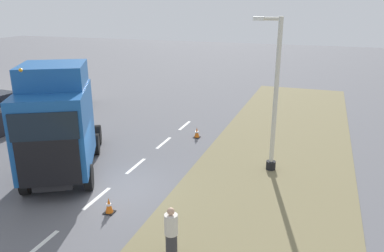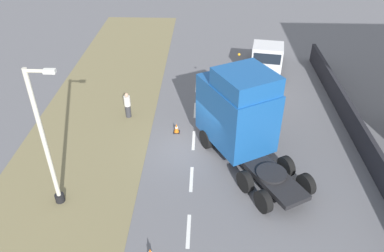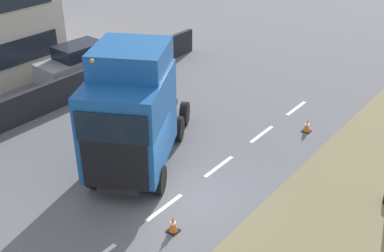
{
  "view_description": "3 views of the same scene",
  "coord_description": "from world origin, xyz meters",
  "px_view_note": "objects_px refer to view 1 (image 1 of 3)",
  "views": [
    {
      "loc": [
        -7.73,
        11.74,
        7.11
      ],
      "look_at": [
        -2.72,
        -2.39,
        2.21
      ],
      "focal_mm": 35.0,
      "sensor_mm": 36.0,
      "label": 1
    },
    {
      "loc": [
        0.54,
        -15.95,
        12.45
      ],
      "look_at": [
        -0.08,
        0.58,
        1.19
      ],
      "focal_mm": 35.0,
      "sensor_mm": 36.0,
      "label": 2
    },
    {
      "loc": [
        -8.73,
        10.56,
        10.18
      ],
      "look_at": [
        -0.33,
        -0.2,
        2.78
      ],
      "focal_mm": 45.0,
      "sensor_mm": 36.0,
      "label": 3
    }
  ],
  "objects_px": {
    "traffic_cone_lead": "(109,206)",
    "lamp_post": "(274,106)",
    "lorry_cab": "(57,124)",
    "traffic_cone_trailing": "(197,133)",
    "pedestrian": "(171,234)"
  },
  "relations": [
    {
      "from": "traffic_cone_lead",
      "to": "lamp_post",
      "type": "bearing_deg",
      "value": -130.63
    },
    {
      "from": "lorry_cab",
      "to": "traffic_cone_lead",
      "type": "relative_size",
      "value": 12.46
    },
    {
      "from": "traffic_cone_lead",
      "to": "traffic_cone_trailing",
      "type": "distance_m",
      "value": 8.56
    },
    {
      "from": "pedestrian",
      "to": "traffic_cone_trailing",
      "type": "xyz_separation_m",
      "value": [
        2.66,
        -10.1,
        -0.52
      ]
    },
    {
      "from": "lorry_cab",
      "to": "traffic_cone_lead",
      "type": "distance_m",
      "value": 4.34
    },
    {
      "from": "lamp_post",
      "to": "traffic_cone_lead",
      "type": "bearing_deg",
      "value": 49.37
    },
    {
      "from": "lamp_post",
      "to": "traffic_cone_lead",
      "type": "relative_size",
      "value": 11.46
    },
    {
      "from": "lorry_cab",
      "to": "traffic_cone_trailing",
      "type": "height_order",
      "value": "lorry_cab"
    },
    {
      "from": "lamp_post",
      "to": "traffic_cone_lead",
      "type": "height_order",
      "value": "lamp_post"
    },
    {
      "from": "pedestrian",
      "to": "lamp_post",
      "type": "bearing_deg",
      "value": -104.01
    },
    {
      "from": "traffic_cone_trailing",
      "to": "traffic_cone_lead",
      "type": "bearing_deg",
      "value": 87.38
    },
    {
      "from": "traffic_cone_lead",
      "to": "lorry_cab",
      "type": "bearing_deg",
      "value": -27.78
    },
    {
      "from": "lorry_cab",
      "to": "pedestrian",
      "type": "distance_m",
      "value": 7.36
    },
    {
      "from": "lorry_cab",
      "to": "lamp_post",
      "type": "height_order",
      "value": "lamp_post"
    },
    {
      "from": "lamp_post",
      "to": "pedestrian",
      "type": "height_order",
      "value": "lamp_post"
    }
  ]
}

